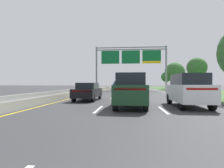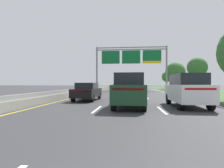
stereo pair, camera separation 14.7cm
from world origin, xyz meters
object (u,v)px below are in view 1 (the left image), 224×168
object	(u,v)px
car_red_centre_lane_suv	(129,85)
roadside_tree_far	(175,72)
pickup_truck_blue	(117,85)
roadside_tree_mid	(197,68)
roadside_tree_distant	(166,77)
car_white_right_lane_suv	(188,90)
car_darkgreen_centre_lane_suv	(131,90)
overhead_sign_gantry	(131,59)
car_black_left_lane_sedan	(88,91)

from	to	relation	value
car_red_centre_lane_suv	roadside_tree_far	distance (m)	12.35
pickup_truck_blue	roadside_tree_far	xyz separation A→B (m)	(15.30, -5.33, 3.36)
roadside_tree_mid	roadside_tree_distant	bearing A→B (deg)	87.54
pickup_truck_blue	car_white_right_lane_suv	size ratio (longest dim) A/B	1.15
car_red_centre_lane_suv	car_darkgreen_centre_lane_suv	size ratio (longest dim) A/B	0.99
pickup_truck_blue	car_red_centre_lane_suv	distance (m)	5.23
overhead_sign_gantry	pickup_truck_blue	xyz separation A→B (m)	(-3.86, 15.31, -5.60)
car_white_right_lane_suv	roadside_tree_far	distance (m)	38.10
car_red_centre_lane_suv	roadside_tree_mid	bearing A→B (deg)	-149.70
pickup_truck_blue	car_white_right_lane_suv	world-z (taller)	pickup_truck_blue
overhead_sign_gantry	roadside_tree_distant	bearing A→B (deg)	63.65
overhead_sign_gantry	pickup_truck_blue	world-z (taller)	overhead_sign_gantry
roadside_tree_far	roadside_tree_distant	bearing A→B (deg)	87.15
pickup_truck_blue	roadside_tree_far	size ratio (longest dim) A/B	0.78
car_darkgreen_centre_lane_suv	roadside_tree_mid	world-z (taller)	roadside_tree_mid
pickup_truck_blue	car_darkgreen_centre_lane_suv	distance (m)	43.24
car_white_right_lane_suv	car_darkgreen_centre_lane_suv	bearing A→B (deg)	100.08
overhead_sign_gantry	roadside_tree_mid	size ratio (longest dim) A/B	2.60
roadside_tree_mid	car_black_left_lane_sedan	bearing A→B (deg)	-133.50
car_white_right_lane_suv	car_darkgreen_centre_lane_suv	distance (m)	3.72
roadside_tree_distant	roadside_tree_mid	bearing A→B (deg)	-92.46
overhead_sign_gantry	roadside_tree_distant	size ratio (longest dim) A/B	2.73
car_white_right_lane_suv	car_red_centre_lane_suv	size ratio (longest dim) A/B	1.00
pickup_truck_blue	car_red_centre_lane_suv	bearing A→B (deg)	-137.32
car_white_right_lane_suv	roadside_tree_mid	distance (m)	21.03
roadside_tree_far	car_darkgreen_centre_lane_suv	bearing A→B (deg)	-107.21
pickup_truck_blue	car_black_left_lane_sedan	world-z (taller)	pickup_truck_blue
car_darkgreen_centre_lane_suv	roadside_tree_distant	world-z (taller)	roadside_tree_distant
car_black_left_lane_sedan	roadside_tree_distant	world-z (taller)	roadside_tree_distant
car_darkgreen_centre_lane_suv	roadside_tree_far	distance (m)	39.67
car_white_right_lane_suv	car_red_centre_lane_suv	distance (m)	38.73
car_white_right_lane_suv	roadside_tree_far	xyz separation A→B (m)	(8.03, 37.10, 3.34)
car_black_left_lane_sedan	car_darkgreen_centre_lane_suv	size ratio (longest dim) A/B	0.93
pickup_truck_blue	roadside_tree_far	world-z (taller)	roadside_tree_far
overhead_sign_gantry	car_red_centre_lane_suv	distance (m)	12.71
car_white_right_lane_suv	roadside_tree_far	bearing A→B (deg)	-12.27
car_darkgreen_centre_lane_suv	roadside_tree_distant	xyz separation A→B (m)	(12.42, 52.35, 2.66)
overhead_sign_gantry	car_white_right_lane_suv	size ratio (longest dim) A/B	3.20
overhead_sign_gantry	roadside_tree_distant	xyz separation A→B (m)	(12.17, 24.57, -2.91)
car_black_left_lane_sedan	car_white_right_lane_suv	bearing A→B (deg)	-116.13
car_red_centre_lane_suv	roadside_tree_distant	distance (m)	18.36
car_darkgreen_centre_lane_suv	roadside_tree_mid	distance (m)	23.14
overhead_sign_gantry	roadside_tree_mid	bearing A→B (deg)	-35.40
car_darkgreen_centre_lane_suv	roadside_tree_distant	size ratio (longest dim) A/B	0.86
car_darkgreen_centre_lane_suv	roadside_tree_far	world-z (taller)	roadside_tree_far
overhead_sign_gantry	car_darkgreen_centre_lane_suv	xyz separation A→B (m)	(-0.25, -27.78, -5.57)
car_white_right_lane_suv	roadside_tree_mid	bearing A→B (deg)	-20.81
roadside_tree_far	car_red_centre_lane_suv	bearing A→B (deg)	173.02
overhead_sign_gantry	roadside_tree_distant	world-z (taller)	overhead_sign_gantry
pickup_truck_blue	car_white_right_lane_suv	bearing A→B (deg)	-169.62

